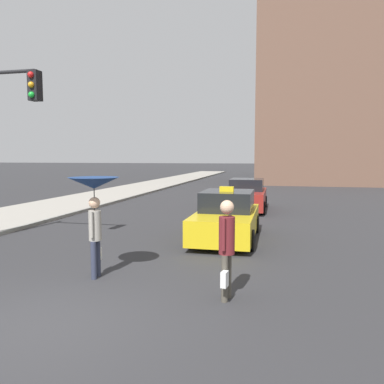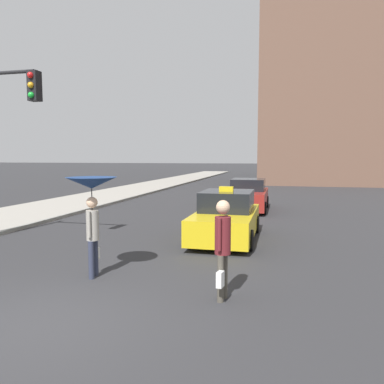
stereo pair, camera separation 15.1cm
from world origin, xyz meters
The scene contains 5 objects.
ground_plane centered at (0.00, 0.00, 0.00)m, with size 300.00×300.00×0.00m, color #2D2D30.
taxi centered at (1.94, 6.79, 0.69)m, with size 1.91×4.18×1.69m.
sedan_red centered at (2.01, 13.58, 0.70)m, with size 1.91×4.10×1.54m.
pedestrian_with_umbrella centered at (-0.32, 2.32, 1.80)m, with size 1.08×1.08×2.19m.
pedestrian_man centered at (2.62, 1.67, 1.07)m, with size 0.34×0.59×1.85m.
Camera 1 is at (3.51, -4.96, 2.62)m, focal length 35.00 mm.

